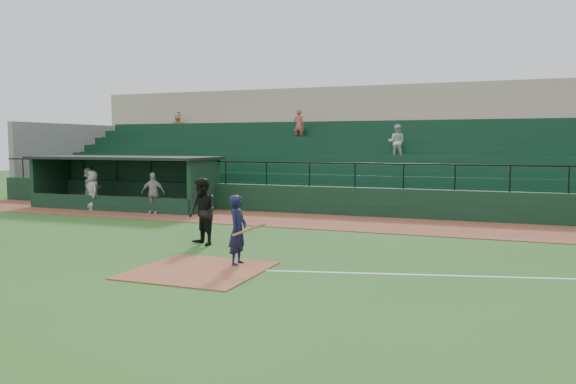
% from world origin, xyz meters
% --- Properties ---
extents(ground, '(90.00, 90.00, 0.00)m').
position_xyz_m(ground, '(0.00, 0.00, 0.00)').
color(ground, '#24511A').
rests_on(ground, ground).
extents(warning_track, '(40.00, 4.00, 0.03)m').
position_xyz_m(warning_track, '(0.00, 8.00, 0.01)').
color(warning_track, brown).
rests_on(warning_track, ground).
extents(home_plate_dirt, '(3.00, 3.00, 0.03)m').
position_xyz_m(home_plate_dirt, '(0.00, -1.00, 0.01)').
color(home_plate_dirt, brown).
rests_on(home_plate_dirt, ground).
extents(foul_line, '(17.49, 4.44, 0.01)m').
position_xyz_m(foul_line, '(8.00, 1.20, 0.01)').
color(foul_line, white).
rests_on(foul_line, ground).
extents(stadium_structure, '(38.00, 13.08, 6.40)m').
position_xyz_m(stadium_structure, '(-0.00, 16.46, 2.30)').
color(stadium_structure, black).
rests_on(stadium_structure, ground).
extents(dugout, '(8.90, 3.20, 2.42)m').
position_xyz_m(dugout, '(-9.75, 9.56, 1.33)').
color(dugout, black).
rests_on(dugout, ground).
extents(batter_at_plate, '(1.02, 0.70, 1.76)m').
position_xyz_m(batter_at_plate, '(0.61, -0.10, 0.88)').
color(batter_at_plate, black).
rests_on(batter_at_plate, ground).
extents(umpire, '(1.23, 1.14, 2.01)m').
position_xyz_m(umpire, '(-1.60, 2.03, 1.01)').
color(umpire, black).
rests_on(umpire, ground).
extents(dugout_player_a, '(1.11, 0.67, 1.76)m').
position_xyz_m(dugout_player_a, '(-7.23, 7.73, 0.91)').
color(dugout_player_a, '#A69F9B').
rests_on(dugout_player_a, warning_track).
extents(dugout_player_b, '(1.03, 0.95, 1.77)m').
position_xyz_m(dugout_player_b, '(-10.54, 7.92, 0.91)').
color(dugout_player_b, '#A09B95').
rests_on(dugout_player_b, warning_track).
extents(dugout_player_c, '(1.78, 1.48, 1.92)m').
position_xyz_m(dugout_player_c, '(-11.23, 8.54, 0.99)').
color(dugout_player_c, '#ABA5A0').
rests_on(dugout_player_c, warning_track).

